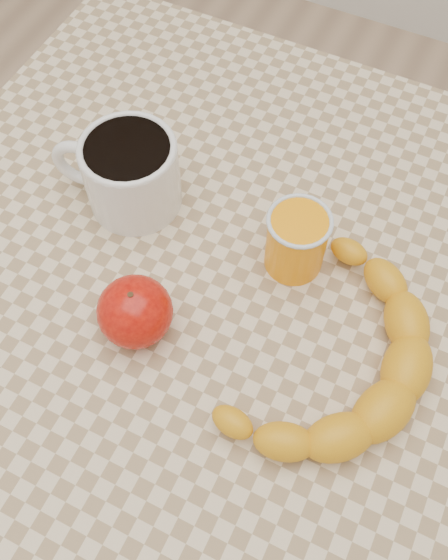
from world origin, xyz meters
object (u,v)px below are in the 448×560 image
at_px(banana, 333,358).
at_px(orange_juice_glass, 296,241).
at_px(coffee_mug, 129,171).
at_px(apple, 135,312).
at_px(table, 224,324).

bearing_deg(banana, orange_juice_glass, 147.36).
bearing_deg(coffee_mug, apple, -58.24).
height_order(coffee_mug, banana, coffee_mug).
height_order(apple, banana, apple).
relative_size(table, banana, 2.25).
distance_m(coffee_mug, orange_juice_glass, 0.20).
relative_size(apple, banana, 0.27).
bearing_deg(banana, coffee_mug, 178.90).
height_order(orange_juice_glass, banana, orange_juice_glass).
bearing_deg(apple, coffee_mug, 121.76).
bearing_deg(table, orange_juice_glass, 50.84).
bearing_deg(apple, table, 52.93).
distance_m(orange_juice_glass, apple, 0.18).
xyz_separation_m(table, apple, (-0.06, -0.08, 0.12)).
bearing_deg(orange_juice_glass, coffee_mug, -179.64).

